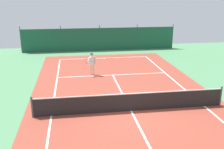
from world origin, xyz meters
TOP-DOWN VIEW (x-y plane):
  - ground_plane at (0.00, 0.00)m, footprint 36.00×36.00m
  - court_surface at (0.00, 0.00)m, footprint 11.02×26.60m
  - tennis_net at (0.00, 0.00)m, footprint 10.12×0.10m
  - back_fence at (-0.00, 15.98)m, footprint 16.30×0.98m
  - tennis_player at (-1.53, 6.72)m, footprint 0.81×0.68m
  - tennis_ball_near_player at (-2.52, 8.84)m, footprint 0.07×0.07m

SIDE VIEW (x-z plane):
  - ground_plane at x=0.00m, z-range 0.00..0.00m
  - court_surface at x=0.00m, z-range 0.00..0.01m
  - tennis_ball_near_player at x=-2.52m, z-range 0.00..0.07m
  - tennis_net at x=0.00m, z-range -0.04..1.06m
  - back_fence at x=0.00m, z-range -0.68..2.02m
  - tennis_player at x=-1.53m, z-range 0.14..1.78m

